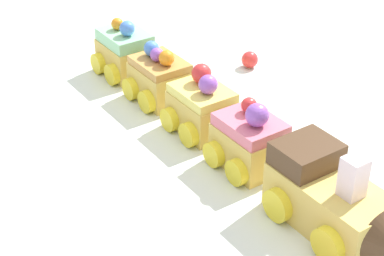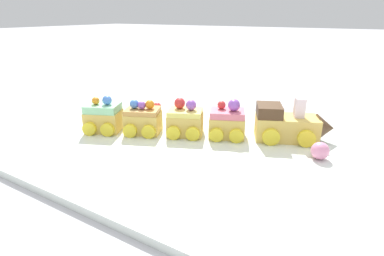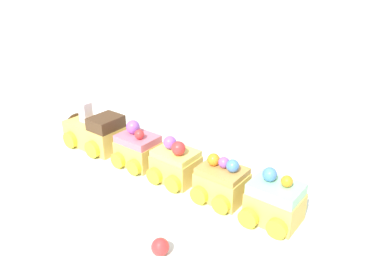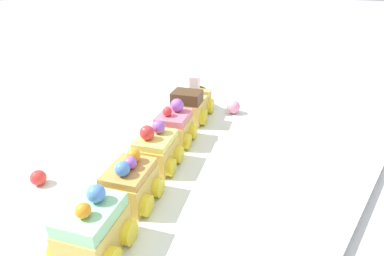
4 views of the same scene
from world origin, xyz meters
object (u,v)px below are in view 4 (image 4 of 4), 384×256
object	(u,v)px
cake_train_locomotive	(193,103)
cake_car_strawberry	(174,127)
cake_car_caramel	(130,184)
cake_car_mint	(93,229)
gumball_red	(38,178)
gumball_pink	(233,107)
cake_car_lemon	(156,150)

from	to	relation	value
cake_train_locomotive	cake_car_strawberry	size ratio (longest dim) A/B	1.73
cake_car_caramel	cake_car_strawberry	bearing A→B (deg)	0.02
cake_car_strawberry	cake_car_mint	bearing A→B (deg)	-179.98
gumball_red	gumball_pink	world-z (taller)	gumball_pink
cake_car_caramel	cake_car_mint	world-z (taller)	cake_car_mint
cake_train_locomotive	cake_car_caramel	bearing A→B (deg)	-179.99
gumball_red	gumball_pink	xyz separation A→B (m)	(0.36, -0.07, 0.00)
cake_car_caramel	cake_train_locomotive	bearing A→B (deg)	0.01
cake_car_caramel	gumball_red	xyz separation A→B (m)	(-0.06, 0.12, -0.01)
cake_car_caramel	gumball_pink	xyz separation A→B (m)	(0.31, 0.05, -0.01)
cake_car_mint	gumball_pink	xyz separation A→B (m)	(0.38, 0.08, -0.01)
cake_car_strawberry	gumball_red	size ratio (longest dim) A/B	4.08
cake_train_locomotive	gumball_red	distance (m)	0.31
cake_car_lemon	cake_car_caramel	bearing A→B (deg)	-179.75
cake_car_strawberry	gumball_pink	bearing A→B (deg)	-27.49
cake_train_locomotive	cake_car_mint	xyz separation A→B (m)	(-0.32, -0.14, 0.00)
cake_car_lemon	cake_car_caramel	size ratio (longest dim) A/B	1.00
cake_train_locomotive	cake_car_caramel	xyz separation A→B (m)	(-0.25, -0.11, -0.00)
cake_car_caramel	cake_car_mint	bearing A→B (deg)	-179.98
gumball_red	cake_car_strawberry	bearing A→B (deg)	-15.66
gumball_pink	cake_car_caramel	bearing A→B (deg)	-170.71
cake_train_locomotive	gumball_pink	bearing A→B (deg)	-67.49
cake_train_locomotive	gumball_pink	size ratio (longest dim) A/B	5.24
cake_car_lemon	gumball_red	xyz separation A→B (m)	(-0.13, 0.09, -0.01)
cake_car_strawberry	cake_car_lemon	size ratio (longest dim) A/B	1.00
cake_train_locomotive	cake_car_lemon	xyz separation A→B (m)	(-0.17, -0.07, -0.00)
cake_car_lemon	gumball_red	bearing A→B (deg)	123.07
cake_car_strawberry	cake_car_caramel	xyz separation A→B (m)	(-0.14, -0.06, -0.00)
cake_car_mint	cake_car_strawberry	bearing A→B (deg)	0.02
cake_car_mint	gumball_red	world-z (taller)	cake_car_mint
gumball_pink	cake_car_strawberry	bearing A→B (deg)	175.78
cake_car_strawberry	gumball_red	xyz separation A→B (m)	(-0.20, 0.06, -0.02)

